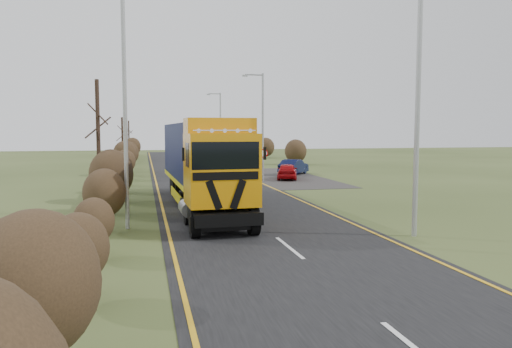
{
  "coord_description": "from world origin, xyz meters",
  "views": [
    {
      "loc": [
        -4.54,
        -19.23,
        3.8
      ],
      "look_at": [
        0.14,
        1.52,
        1.94
      ],
      "focal_mm": 35.0,
      "sensor_mm": 36.0,
      "label": 1
    }
  ],
  "objects": [
    {
      "name": "streetlight_far",
      "position": [
        5.26,
        45.94,
        4.79
      ],
      "size": [
        1.86,
        0.18,
        8.72
      ],
      "color": "#A1A4A7",
      "rests_on": "ground"
    },
    {
      "name": "road",
      "position": [
        0.0,
        10.0,
        0.01
      ],
      "size": [
        8.0,
        120.0,
        0.02
      ],
      "primitive_type": "cube",
      "color": "black",
      "rests_on": "ground"
    },
    {
      "name": "layby",
      "position": [
        6.5,
        20.0,
        0.01
      ],
      "size": [
        6.0,
        18.0,
        0.02
      ],
      "primitive_type": "cube",
      "color": "#2A2725",
      "rests_on": "ground"
    },
    {
      "name": "streetlight_near",
      "position": [
        4.79,
        -3.19,
        5.72
      ],
      "size": [
        2.18,
        0.21,
        10.3
      ],
      "color": "#A1A4A7",
      "rests_on": "ground"
    },
    {
      "name": "car_blue_sedan",
      "position": [
        8.05,
        21.8,
        0.66
      ],
      "size": [
        3.55,
        4.01,
        1.32
      ],
      "primitive_type": "imported",
      "rotation": [
        0.0,
        0.0,
        2.48
      ],
      "color": "#090F33",
      "rests_on": "ground"
    },
    {
      "name": "lorry",
      "position": [
        -1.76,
        5.14,
        2.42
      ],
      "size": [
        2.98,
        15.35,
        4.26
      ],
      "rotation": [
        0.0,
        0.0,
        0.04
      ],
      "color": "black",
      "rests_on": "ground"
    },
    {
      "name": "warning_board",
      "position": [
        4.2,
        28.3,
        1.14
      ],
      "size": [
        0.72,
        0.11,
        1.88
      ],
      "color": "#A1A4A7",
      "rests_on": "ground"
    },
    {
      "name": "hedgerow",
      "position": [
        -6.0,
        7.89,
        1.62
      ],
      "size": [
        2.24,
        102.04,
        6.05
      ],
      "color": "#302215",
      "rests_on": "ground"
    },
    {
      "name": "streetlight_mid",
      "position": [
        5.14,
        21.57,
        4.69
      ],
      "size": [
        1.82,
        0.18,
        8.54
      ],
      "color": "#A1A4A7",
      "rests_on": "ground"
    },
    {
      "name": "car_red_hatchback",
      "position": [
        6.31,
        17.85,
        0.63
      ],
      "size": [
        2.52,
        3.98,
        1.26
      ],
      "primitive_type": "imported",
      "rotation": [
        0.0,
        0.0,
        2.84
      ],
      "color": "#A4080C",
      "rests_on": "ground"
    },
    {
      "name": "ground",
      "position": [
        0.0,
        0.0,
        0.0
      ],
      "size": [
        160.0,
        160.0,
        0.0
      ],
      "primitive_type": "plane",
      "color": "#36441D",
      "rests_on": "ground"
    },
    {
      "name": "left_pole",
      "position": [
        -5.2,
        0.45,
        4.66
      ],
      "size": [
        0.16,
        0.16,
        9.32
      ],
      "primitive_type": "cylinder",
      "color": "#A1A4A7",
      "rests_on": "ground"
    },
    {
      "name": "speed_sign",
      "position": [
        4.2,
        16.94,
        1.71
      ],
      "size": [
        0.67,
        0.1,
        2.43
      ],
      "color": "#A1A4A7",
      "rests_on": "ground"
    },
    {
      "name": "lane_markings",
      "position": [
        0.0,
        9.69,
        0.03
      ],
      "size": [
        7.52,
        116.0,
        0.01
      ],
      "color": "gold",
      "rests_on": "road"
    }
  ]
}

